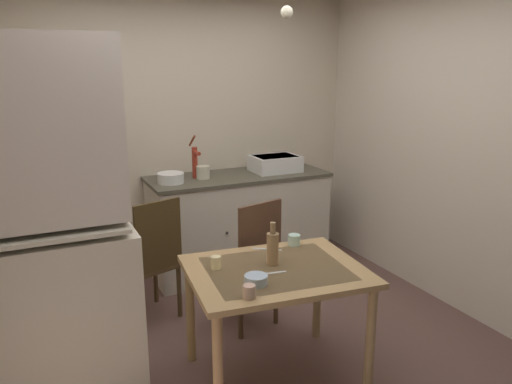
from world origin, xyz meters
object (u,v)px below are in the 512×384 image
at_px(serving_bowl_wide, 256,280).
at_px(glass_bottle, 273,248).
at_px(hand_pump, 195,160).
at_px(sink_basin, 275,163).
at_px(chair_by_counter, 152,258).
at_px(hutch_cabinet, 49,247).
at_px(chair_far_side, 251,263).
at_px(mixing_bowl_counter, 171,178).
at_px(dining_table, 276,283).
at_px(teacup_mint, 216,263).

xyz_separation_m(serving_bowl_wide, glass_bottle, (0.21, 0.21, 0.08)).
distance_m(hand_pump, serving_bowl_wide, 1.92).
bearing_deg(sink_basin, chair_by_counter, -154.94).
bearing_deg(glass_bottle, hutch_cabinet, 170.08).
bearing_deg(chair_far_side, hutch_cabinet, -165.29).
relative_size(sink_basin, mixing_bowl_counter, 1.92).
bearing_deg(serving_bowl_wide, sink_basin, 59.88).
relative_size(hand_pump, mixing_bowl_counter, 1.70).
height_order(hand_pump, glass_bottle, hand_pump).
relative_size(hand_pump, serving_bowl_wide, 2.96).
bearing_deg(serving_bowl_wide, mixing_bowl_counter, 89.28).
relative_size(hand_pump, chair_far_side, 0.39).
bearing_deg(hutch_cabinet, sink_basin, 33.86).
xyz_separation_m(hand_pump, serving_bowl_wide, (-0.28, -1.87, -0.34)).
distance_m(hutch_cabinet, chair_far_side, 1.47).
bearing_deg(hutch_cabinet, hand_pump, 47.95).
bearing_deg(chair_far_side, dining_table, -101.00).
bearing_deg(serving_bowl_wide, chair_by_counter, 104.68).
relative_size(teacup_mint, glass_bottle, 0.29).
height_order(mixing_bowl_counter, serving_bowl_wide, mixing_bowl_counter).
relative_size(sink_basin, teacup_mint, 5.56).
xyz_separation_m(hand_pump, chair_far_side, (0.05, -1.09, -0.59)).
xyz_separation_m(chair_by_counter, glass_bottle, (0.52, -0.98, 0.34)).
distance_m(sink_basin, teacup_mint, 1.95).
xyz_separation_m(hutch_cabinet, glass_bottle, (1.24, -0.22, -0.13)).
bearing_deg(mixing_bowl_counter, sink_basin, 2.76).
distance_m(mixing_bowl_counter, dining_table, 1.68).
height_order(sink_basin, serving_bowl_wide, sink_basin).
relative_size(dining_table, chair_by_counter, 1.15).
xyz_separation_m(hutch_cabinet, sink_basin, (2.09, 1.40, 0.04)).
relative_size(sink_basin, dining_table, 0.39).
bearing_deg(sink_basin, dining_table, -117.08).
bearing_deg(chair_far_side, hand_pump, 92.51).
xyz_separation_m(dining_table, chair_by_counter, (-0.51, 1.04, -0.13)).
height_order(chair_far_side, teacup_mint, chair_far_side).
distance_m(sink_basin, glass_bottle, 1.84).
bearing_deg(glass_bottle, mixing_bowl_counter, 96.87).
distance_m(hand_pump, chair_far_side, 1.24).
relative_size(dining_table, glass_bottle, 4.15).
bearing_deg(dining_table, teacup_mint, 155.71).
xyz_separation_m(sink_basin, chair_far_side, (-0.74, -1.05, -0.50)).
distance_m(serving_bowl_wide, glass_bottle, 0.31).
bearing_deg(hutch_cabinet, chair_far_side, 14.71).
bearing_deg(glass_bottle, serving_bowl_wide, -135.02).
bearing_deg(dining_table, sink_basin, 62.92).
height_order(hutch_cabinet, serving_bowl_wide, hutch_cabinet).
distance_m(chair_by_counter, serving_bowl_wide, 1.25).
bearing_deg(teacup_mint, sink_basin, 52.23).
bearing_deg(serving_bowl_wide, hand_pump, 81.58).
height_order(dining_table, chair_by_counter, chair_by_counter).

